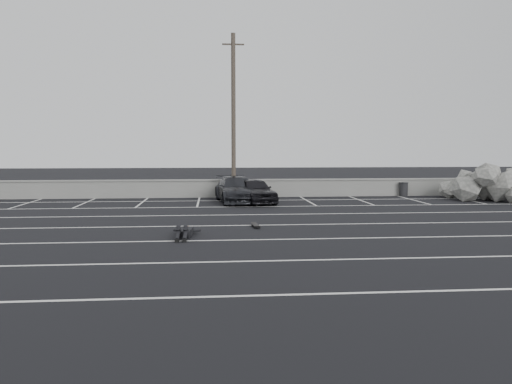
{
  "coord_description": "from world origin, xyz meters",
  "views": [
    {
      "loc": [
        -1.22,
        -15.55,
        2.89
      ],
      "look_at": [
        0.66,
        5.96,
        1.0
      ],
      "focal_mm": 35.0,
      "sensor_mm": 36.0,
      "label": 1
    }
  ],
  "objects": [
    {
      "name": "trash_bin",
      "position": [
        10.29,
        13.6,
        0.43
      ],
      "size": [
        0.62,
        0.62,
        0.85
      ],
      "rotation": [
        0.0,
        0.0,
        0.12
      ],
      "color": "black",
      "rests_on": "ground"
    },
    {
      "name": "utility_pole",
      "position": [
        -0.01,
        13.2,
        4.75
      ],
      "size": [
        1.25,
        0.25,
        9.37
      ],
      "color": "#4C4238",
      "rests_on": "ground"
    },
    {
      "name": "person",
      "position": [
        -2.13,
        0.99,
        0.24
      ],
      "size": [
        1.33,
        2.57,
        0.48
      ],
      "primitive_type": null,
      "rotation": [
        0.0,
        0.0,
        -0.08
      ],
      "color": "black",
      "rests_on": "ground"
    },
    {
      "name": "seawall",
      "position": [
        0.0,
        14.0,
        0.55
      ],
      "size": [
        50.0,
        0.45,
        1.06
      ],
      "color": "gray",
      "rests_on": "ground"
    },
    {
      "name": "riprap_pile",
      "position": [
        14.65,
        11.1,
        0.63
      ],
      "size": [
        5.97,
        4.68,
        1.8
      ],
      "color": "gray",
      "rests_on": "ground"
    },
    {
      "name": "car_right",
      "position": [
        0.05,
        11.16,
        0.69
      ],
      "size": [
        2.46,
        4.96,
        1.38
      ],
      "primitive_type": "imported",
      "rotation": [
        0.0,
        0.0,
        0.11
      ],
      "color": "black",
      "rests_on": "ground"
    },
    {
      "name": "car_left",
      "position": [
        0.96,
        10.64,
        0.67
      ],
      "size": [
        2.49,
        4.21,
        1.34
      ],
      "primitive_type": "imported",
      "rotation": [
        0.0,
        0.0,
        0.24
      ],
      "color": "black",
      "rests_on": "ground"
    },
    {
      "name": "ground",
      "position": [
        0.0,
        0.0,
        0.0
      ],
      "size": [
        120.0,
        120.0,
        0.0
      ],
      "primitive_type": "plane",
      "color": "black",
      "rests_on": "ground"
    },
    {
      "name": "skateboard",
      "position": [
        0.35,
        2.51,
        0.08
      ],
      "size": [
        0.28,
        0.82,
        0.1
      ],
      "rotation": [
        0.0,
        0.0,
        0.09
      ],
      "color": "black",
      "rests_on": "ground"
    },
    {
      "name": "stall_lines",
      "position": [
        -0.08,
        4.41,
        0.0
      ],
      "size": [
        36.0,
        20.05,
        0.01
      ],
      "color": "silver",
      "rests_on": "ground"
    }
  ]
}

